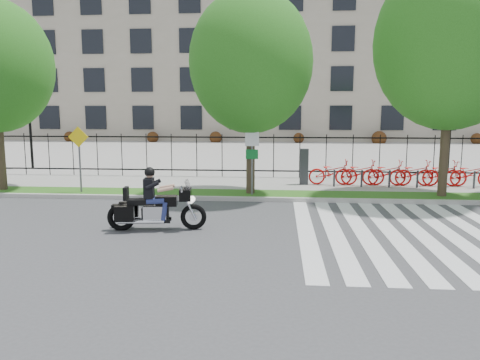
{
  "coord_description": "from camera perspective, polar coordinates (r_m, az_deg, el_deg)",
  "views": [
    {
      "loc": [
        1.45,
        -12.38,
        3.23
      ],
      "look_at": [
        0.16,
        3.0,
        0.93
      ],
      "focal_mm": 35.0,
      "sensor_mm": 36.0,
      "label": 1
    }
  ],
  "objects": [
    {
      "name": "curb",
      "position": [
        16.84,
        -0.23,
        -2.32
      ],
      "size": [
        60.0,
        0.2,
        0.15
      ],
      "primitive_type": "cube",
      "color": "#A7A49D",
      "rests_on": "ground"
    },
    {
      "name": "sign_pole_regulatory",
      "position": [
        17.05,
        1.47,
        3.46
      ],
      "size": [
        0.5,
        0.09,
        2.5
      ],
      "color": "#59595B",
      "rests_on": "grass_verge"
    },
    {
      "name": "office_building",
      "position": [
        57.71,
        3.44,
        15.17
      ],
      "size": [
        60.0,
        21.9,
        20.15
      ],
      "color": "gray",
      "rests_on": "ground"
    },
    {
      "name": "ground",
      "position": [
        12.88,
        -1.84,
        -6.05
      ],
      "size": [
        120.0,
        120.0,
        0.0
      ],
      "primitive_type": "plane",
      "color": "#3D3D40",
      "rests_on": "ground"
    },
    {
      "name": "bike_share_station",
      "position": [
        20.36,
        18.81,
        0.83
      ],
      "size": [
        7.88,
        0.89,
        1.5
      ],
      "color": "#2D2D33",
      "rests_on": "sidewalk"
    },
    {
      "name": "crosswalk_stripes",
      "position": [
        13.23,
        19.53,
        -6.12
      ],
      "size": [
        5.7,
        8.0,
        0.01
      ],
      "primitive_type": null,
      "color": "silver",
      "rests_on": "ground"
    },
    {
      "name": "iron_fence",
      "position": [
        21.73,
        0.95,
        2.99
      ],
      "size": [
        30.0,
        0.06,
        2.0
      ],
      "primitive_type": null,
      "color": "black",
      "rests_on": "sidewalk"
    },
    {
      "name": "lamp_post_left",
      "position": [
        27.85,
        -24.32,
        7.69
      ],
      "size": [
        1.06,
        0.7,
        4.25
      ],
      "color": "black",
      "rests_on": "ground"
    },
    {
      "name": "grass_verge",
      "position": [
        17.68,
        0.01,
        -1.8
      ],
      "size": [
        60.0,
        1.5,
        0.15
      ],
      "primitive_type": "cube",
      "color": "#265916",
      "rests_on": "ground"
    },
    {
      "name": "lamp_post_right",
      "position": [
        25.84,
        24.35,
        7.68
      ],
      "size": [
        1.06,
        0.7,
        4.25
      ],
      "color": "black",
      "rests_on": "ground"
    },
    {
      "name": "motorcycle_rider",
      "position": [
        12.9,
        -10.19,
        -3.01
      ],
      "size": [
        2.69,
        0.92,
        2.08
      ],
      "color": "black",
      "rests_on": "ground"
    },
    {
      "name": "plaza",
      "position": [
        37.55,
        2.57,
        3.62
      ],
      "size": [
        80.0,
        34.0,
        0.1
      ],
      "primitive_type": "cube",
      "color": "gray",
      "rests_on": "ground"
    },
    {
      "name": "sign_pole_warning",
      "position": [
        18.61,
        -19.02,
        3.43
      ],
      "size": [
        0.78,
        0.09,
        2.49
      ],
      "color": "#59595B",
      "rests_on": "grass_verge"
    },
    {
      "name": "street_tree_1",
      "position": [
        17.45,
        1.33,
        14.16
      ],
      "size": [
        4.49,
        4.49,
        7.4
      ],
      "color": "#3A2B1F",
      "rests_on": "grass_verge"
    },
    {
      "name": "sidewalk",
      "position": [
        20.13,
        0.61,
        -0.54
      ],
      "size": [
        60.0,
        3.5,
        0.15
      ],
      "primitive_type": "cube",
      "color": "gray",
      "rests_on": "ground"
    },
    {
      "name": "street_tree_2",
      "position": [
        18.47,
        24.37,
        15.02
      ],
      "size": [
        5.31,
        5.31,
        8.48
      ],
      "color": "#3A2B1F",
      "rests_on": "grass_verge"
    }
  ]
}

